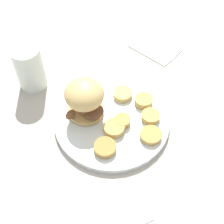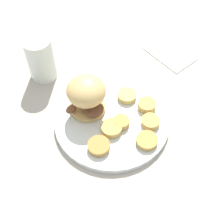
% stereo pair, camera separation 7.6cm
% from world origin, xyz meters
% --- Properties ---
extents(ground_plane, '(4.00, 4.00, 0.00)m').
position_xyz_m(ground_plane, '(0.00, 0.00, 0.00)').
color(ground_plane, '#B2A899').
extents(dinner_plate, '(0.29, 0.29, 0.02)m').
position_xyz_m(dinner_plate, '(0.00, 0.00, 0.01)').
color(dinner_plate, silver).
rests_on(dinner_plate, ground_plane).
extents(sandwich, '(0.10, 0.10, 0.10)m').
position_xyz_m(sandwich, '(0.07, -0.01, 0.07)').
color(sandwich, tan).
rests_on(sandwich, dinner_plate).
extents(potato_round_0, '(0.05, 0.05, 0.02)m').
position_xyz_m(potato_round_0, '(-0.07, -0.06, 0.03)').
color(potato_round_0, tan).
rests_on(potato_round_0, dinner_plate).
extents(potato_round_1, '(0.04, 0.04, 0.02)m').
position_xyz_m(potato_round_1, '(-0.03, 0.01, 0.03)').
color(potato_round_1, tan).
rests_on(potato_round_1, dinner_plate).
extents(potato_round_2, '(0.05, 0.05, 0.01)m').
position_xyz_m(potato_round_2, '(-0.00, 0.09, 0.02)').
color(potato_round_2, '#BC8942').
rests_on(potato_round_2, dinner_plate).
extents(potato_round_3, '(0.05, 0.05, 0.01)m').
position_xyz_m(potato_round_3, '(-0.01, -0.08, 0.02)').
color(potato_round_3, '#DBB766').
rests_on(potato_round_3, dinner_plate).
extents(potato_round_4, '(0.05, 0.05, 0.01)m').
position_xyz_m(potato_round_4, '(-0.10, 0.04, 0.02)').
color(potato_round_4, tan).
rests_on(potato_round_4, dinner_plate).
extents(potato_round_5, '(0.05, 0.05, 0.02)m').
position_xyz_m(potato_round_5, '(-0.01, 0.03, 0.02)').
color(potato_round_5, tan).
rests_on(potato_round_5, dinner_plate).
extents(potato_round_6, '(0.05, 0.05, 0.01)m').
position_xyz_m(potato_round_6, '(-0.09, -0.02, 0.02)').
color(potato_round_6, tan).
rests_on(potato_round_6, dinner_plate).
extents(drinking_glass, '(0.07, 0.07, 0.13)m').
position_xyz_m(drinking_glass, '(0.24, -0.09, 0.06)').
color(drinking_glass, silver).
rests_on(drinking_glass, ground_plane).
extents(napkin, '(0.17, 0.15, 0.01)m').
position_xyz_m(napkin, '(-0.08, -0.30, 0.00)').
color(napkin, white).
rests_on(napkin, ground_plane).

